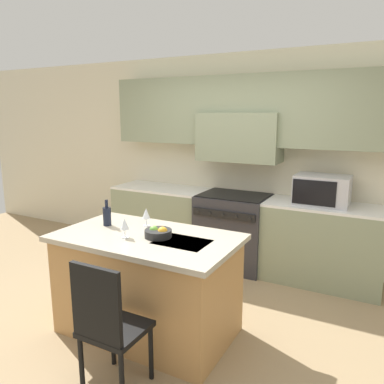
% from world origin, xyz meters
% --- Properties ---
extents(ground_plane, '(10.00, 10.00, 0.00)m').
position_xyz_m(ground_plane, '(0.00, 0.00, 0.00)').
color(ground_plane, '#997F5B').
extents(back_cabinetry, '(10.00, 0.46, 2.70)m').
position_xyz_m(back_cabinetry, '(0.00, 1.91, 1.60)').
color(back_cabinetry, beige).
rests_on(back_cabinetry, ground_plane).
extents(back_counter, '(3.50, 0.62, 0.93)m').
position_xyz_m(back_counter, '(-0.00, 1.66, 0.46)').
color(back_counter, gray).
rests_on(back_counter, ground_plane).
extents(range_stove, '(0.86, 0.70, 0.94)m').
position_xyz_m(range_stove, '(0.00, 1.64, 0.47)').
color(range_stove, '#2D2D33').
rests_on(range_stove, ground_plane).
extents(microwave, '(0.59, 0.41, 0.34)m').
position_xyz_m(microwave, '(1.05, 1.65, 1.10)').
color(microwave, '#B7B7BC').
rests_on(microwave, back_counter).
extents(kitchen_island, '(1.58, 0.92, 0.91)m').
position_xyz_m(kitchen_island, '(-0.11, -0.14, 0.46)').
color(kitchen_island, '#B7844C').
rests_on(kitchen_island, ground_plane).
extents(island_chair, '(0.42, 0.40, 0.99)m').
position_xyz_m(island_chair, '(0.09, -0.90, 0.54)').
color(island_chair, black).
rests_on(island_chair, ground_plane).
extents(wine_bottle, '(0.08, 0.08, 0.25)m').
position_xyz_m(wine_bottle, '(-0.60, -0.06, 1.00)').
color(wine_bottle, black).
rests_on(wine_bottle, kitchen_island).
extents(wine_glass_near, '(0.08, 0.08, 0.17)m').
position_xyz_m(wine_glass_near, '(-0.23, -0.27, 1.03)').
color(wine_glass_near, white).
rests_on(wine_glass_near, kitchen_island).
extents(wine_glass_far, '(0.08, 0.08, 0.17)m').
position_xyz_m(wine_glass_far, '(-0.26, 0.09, 1.03)').
color(wine_glass_far, white).
rests_on(wine_glass_far, kitchen_island).
extents(fruit_bowl, '(0.23, 0.23, 0.10)m').
position_xyz_m(fruit_bowl, '(0.01, -0.12, 0.95)').
color(fruit_bowl, black).
rests_on(fruit_bowl, kitchen_island).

